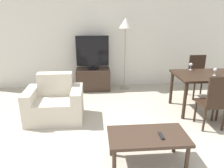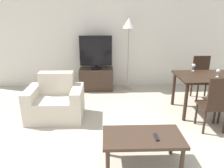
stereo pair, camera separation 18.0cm
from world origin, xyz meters
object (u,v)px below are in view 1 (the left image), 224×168
dining_table (205,79)px  floor_lamp (125,29)px  armchair (55,104)px  dining_chair_far (198,75)px  wine_glass_center (191,65)px  tv (92,52)px  dining_chair_near (214,100)px  remote_primary (161,136)px  coffee_table (148,139)px  wine_glass_left (215,70)px  tv_stand (93,79)px

dining_table → floor_lamp: size_ratio=0.68×
armchair → dining_chair_far: (3.02, 0.86, 0.22)m
floor_lamp → wine_glass_center: (1.19, -1.03, -0.63)m
tv → dining_chair_near: (1.93, -2.08, -0.42)m
dining_table → tv: bearing=147.5°
armchair → remote_primary: bearing=-43.1°
dining_table → wine_glass_center: 0.42m
coffee_table → wine_glass_center: wine_glass_center is taller
wine_glass_left → floor_lamp: bearing=135.4°
dining_chair_far → wine_glass_center: size_ratio=6.37×
tv → wine_glass_left: bearing=-32.9°
floor_lamp → remote_primary: 3.08m
tv_stand → dining_chair_near: bearing=-47.1°
coffee_table → dining_table: dining_table is taller
dining_table → dining_chair_near: bearing=-105.7°
coffee_table → remote_primary: remote_primary is taller
wine_glass_center → dining_chair_near: bearing=-91.8°
tv → dining_chair_far: size_ratio=0.85×
dining_chair_far → wine_glass_left: 0.88m
dining_table → tv_stand: bearing=147.5°
tv_stand → dining_chair_far: dining_chair_far is taller
coffee_table → remote_primary: (0.15, -0.05, 0.06)m
armchair → coffee_table: bearing=-45.1°
coffee_table → floor_lamp: 3.06m
floor_lamp → dining_chair_far: bearing=-22.2°
floor_lamp → dining_table: bearing=-44.9°
armchair → dining_chair_near: (2.61, -0.58, 0.22)m
dining_table → wine_glass_center: (-0.17, 0.33, 0.20)m
dining_chair_near → dining_chair_far: bearing=74.3°
tv_stand → dining_table: size_ratio=0.70×
coffee_table → floor_lamp: size_ratio=0.57×
dining_chair_far → wine_glass_center: bearing=-133.4°
coffee_table → armchair: bearing=134.9°
tv_stand → wine_glass_left: (2.24, -1.45, 0.57)m
dining_chair_near → floor_lamp: (-1.16, 2.07, 0.95)m
dining_chair_near → dining_chair_far: (0.40, 1.44, 0.00)m
tv → remote_primary: tv is taller
tv → coffee_table: size_ratio=0.81×
dining_table → wine_glass_center: wine_glass_center is taller
armchair → dining_table: size_ratio=0.85×
tv → wine_glass_center: 2.22m
armchair → dining_chair_near: dining_chair_near is taller
wine_glass_center → tv_stand: bearing=152.2°
tv → dining_table: 2.54m
dining_chair_near → floor_lamp: floor_lamp is taller
coffee_table → wine_glass_left: (1.57, 1.41, 0.46)m
armchair → dining_chair_near: size_ratio=1.05×
coffee_table → dining_chair_near: (1.26, 0.78, 0.14)m
tv_stand → dining_chair_near: size_ratio=0.87×
tv_stand → wine_glass_left: 2.73m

